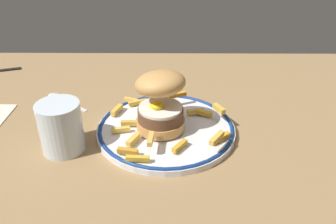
% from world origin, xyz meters
% --- Properties ---
extents(ground_plane, '(1.37, 0.81, 0.04)m').
position_xyz_m(ground_plane, '(0.00, 0.00, -0.02)').
color(ground_plane, '#95734B').
extents(dinner_plate, '(0.27, 0.27, 0.02)m').
position_xyz_m(dinner_plate, '(0.00, -0.03, 0.01)').
color(dinner_plate, silver).
rests_on(dinner_plate, ground_plane).
extents(burger, '(0.14, 0.14, 0.12)m').
position_xyz_m(burger, '(-0.01, -0.03, 0.07)').
color(burger, tan).
rests_on(burger, dinner_plate).
extents(fries_pile, '(0.23, 0.22, 0.03)m').
position_xyz_m(fries_pile, '(-0.01, -0.03, 0.02)').
color(fries_pile, '#C88A2C').
rests_on(fries_pile, dinner_plate).
extents(water_glass, '(0.08, 0.08, 0.09)m').
position_xyz_m(water_glass, '(-0.19, -0.09, 0.04)').
color(water_glass, silver).
rests_on(water_glass, ground_plane).
extents(spoon, '(0.11, 0.10, 0.01)m').
position_xyz_m(spoon, '(-0.25, 0.11, 0.00)').
color(spoon, silver).
rests_on(spoon, ground_plane).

